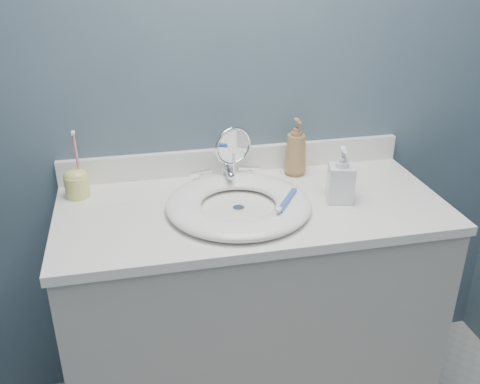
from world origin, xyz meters
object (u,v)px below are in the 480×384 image
object	(u,v)px
soap_bottle_clear	(341,175)
toothbrush_holder	(77,182)
makeup_mirror	(233,153)
soap_bottle_amber	(296,147)

from	to	relation	value
soap_bottle_clear	toothbrush_holder	world-z (taller)	toothbrush_holder
makeup_mirror	toothbrush_holder	size ratio (longest dim) A/B	0.90
makeup_mirror	toothbrush_holder	distance (m)	0.52
soap_bottle_amber	soap_bottle_clear	world-z (taller)	soap_bottle_amber
toothbrush_holder	soap_bottle_amber	bearing A→B (deg)	1.91
soap_bottle_amber	toothbrush_holder	distance (m)	0.74
makeup_mirror	toothbrush_holder	bearing A→B (deg)	162.71
soap_bottle_amber	soap_bottle_clear	size ratio (longest dim) A/B	1.13
soap_bottle_amber	soap_bottle_clear	distance (m)	0.24
soap_bottle_amber	toothbrush_holder	size ratio (longest dim) A/B	0.91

